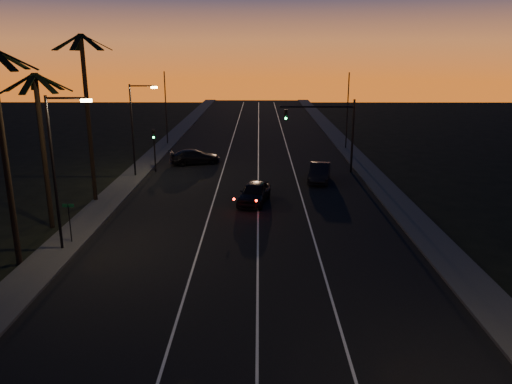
{
  "coord_description": "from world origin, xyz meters",
  "views": [
    {
      "loc": [
        0.55,
        -7.24,
        11.24
      ],
      "look_at": [
        0.38,
        22.48,
        2.89
      ],
      "focal_mm": 35.0,
      "sensor_mm": 36.0,
      "label": 1
    }
  ],
  "objects_px": {
    "cross_car": "(195,157)",
    "right_car": "(319,172)",
    "signal_mast": "(328,123)",
    "lead_car": "(254,193)"
  },
  "relations": [
    {
      "from": "right_car",
      "to": "cross_car",
      "type": "xyz_separation_m",
      "value": [
        -12.11,
        7.15,
        -0.05
      ]
    },
    {
      "from": "right_car",
      "to": "cross_car",
      "type": "height_order",
      "value": "right_car"
    },
    {
      "from": "lead_car",
      "to": "right_car",
      "type": "height_order",
      "value": "lead_car"
    },
    {
      "from": "right_car",
      "to": "cross_car",
      "type": "relative_size",
      "value": 0.92
    },
    {
      "from": "signal_mast",
      "to": "lead_car",
      "type": "height_order",
      "value": "signal_mast"
    },
    {
      "from": "cross_car",
      "to": "signal_mast",
      "type": "bearing_deg",
      "value": -15.0
    },
    {
      "from": "signal_mast",
      "to": "right_car",
      "type": "xyz_separation_m",
      "value": [
        -1.14,
        -3.6,
        -3.96
      ]
    },
    {
      "from": "cross_car",
      "to": "right_car",
      "type": "bearing_deg",
      "value": -30.56
    },
    {
      "from": "signal_mast",
      "to": "cross_car",
      "type": "relative_size",
      "value": 1.26
    },
    {
      "from": "lead_car",
      "to": "right_car",
      "type": "xyz_separation_m",
      "value": [
        5.8,
        6.79,
        -0.01
      ]
    }
  ]
}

